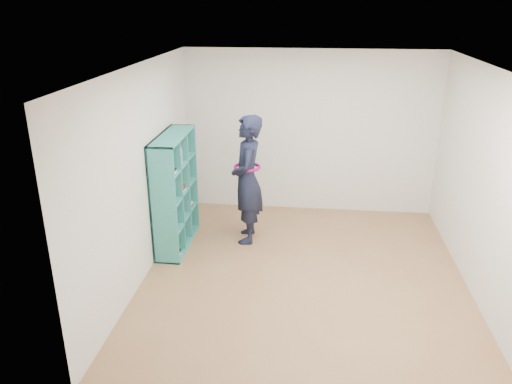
# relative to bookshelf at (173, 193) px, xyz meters

# --- Properties ---
(floor) EXTENTS (4.50, 4.50, 0.00)m
(floor) POSITION_rel_bookshelf_xyz_m (1.84, -0.71, -0.79)
(floor) COLOR #916442
(floor) RESTS_ON ground
(ceiling) EXTENTS (4.50, 4.50, 0.00)m
(ceiling) POSITION_rel_bookshelf_xyz_m (1.84, -0.71, 1.81)
(ceiling) COLOR white
(ceiling) RESTS_ON wall_back
(wall_left) EXTENTS (0.02, 4.50, 2.60)m
(wall_left) POSITION_rel_bookshelf_xyz_m (-0.16, -0.71, 0.51)
(wall_left) COLOR silver
(wall_left) RESTS_ON floor
(wall_right) EXTENTS (0.02, 4.50, 2.60)m
(wall_right) POSITION_rel_bookshelf_xyz_m (3.84, -0.71, 0.51)
(wall_right) COLOR silver
(wall_right) RESTS_ON floor
(wall_back) EXTENTS (4.00, 0.02, 2.60)m
(wall_back) POSITION_rel_bookshelf_xyz_m (1.84, 1.54, 0.51)
(wall_back) COLOR silver
(wall_back) RESTS_ON floor
(wall_front) EXTENTS (4.00, 0.02, 2.60)m
(wall_front) POSITION_rel_bookshelf_xyz_m (1.84, -2.96, 0.51)
(wall_front) COLOR silver
(wall_front) RESTS_ON floor
(bookshelf) EXTENTS (0.35, 1.21, 1.61)m
(bookshelf) POSITION_rel_bookshelf_xyz_m (0.00, 0.00, 0.00)
(bookshelf) COLOR teal
(bookshelf) RESTS_ON floor
(person) EXTENTS (0.50, 0.71, 1.84)m
(person) POSITION_rel_bookshelf_xyz_m (1.00, 0.28, 0.13)
(person) COLOR black
(person) RESTS_ON floor
(smartphone) EXTENTS (0.02, 0.11, 0.14)m
(smartphone) POSITION_rel_bookshelf_xyz_m (0.84, 0.34, 0.25)
(smartphone) COLOR silver
(smartphone) RESTS_ON person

